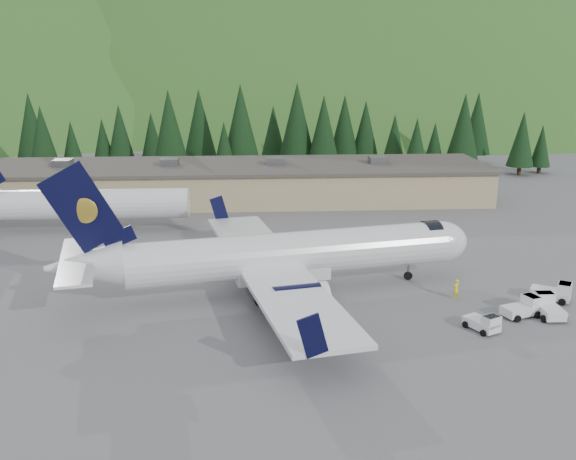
# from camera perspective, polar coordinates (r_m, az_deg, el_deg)

# --- Properties ---
(ground) EXTENTS (600.00, 600.00, 0.00)m
(ground) POSITION_cam_1_polar(r_m,az_deg,el_deg) (57.40, 0.36, -5.43)
(ground) COLOR slate
(airliner) EXTENTS (37.36, 35.29, 12.46)m
(airliner) POSITION_cam_1_polar(r_m,az_deg,el_deg) (56.04, -0.72, -2.36)
(airliner) COLOR white
(airliner) RESTS_ON ground
(second_airliner) EXTENTS (27.50, 11.00, 10.05)m
(second_airliner) POSITION_cam_1_polar(r_m,az_deg,el_deg) (80.34, -18.77, 2.25)
(second_airliner) COLOR white
(second_airliner) RESTS_ON ground
(baggage_tug_a) EXTENTS (3.38, 2.61, 1.62)m
(baggage_tug_a) POSITION_cam_1_polar(r_m,az_deg,el_deg) (55.22, 20.21, -6.47)
(baggage_tug_a) COLOR white
(baggage_tug_a) RESTS_ON ground
(baggage_tug_b) EXTENTS (3.55, 3.09, 1.70)m
(baggage_tug_b) POSITION_cam_1_polar(r_m,az_deg,el_deg) (59.48, 22.59, -5.13)
(baggage_tug_b) COLOR white
(baggage_tug_b) RESTS_ON ground
(baggage_tug_c) EXTENTS (1.97, 3.19, 1.69)m
(baggage_tug_c) POSITION_cam_1_polar(r_m,az_deg,el_deg) (55.99, 22.07, -6.33)
(baggage_tug_c) COLOR white
(baggage_tug_c) RESTS_ON ground
(terminal_building) EXTENTS (71.00, 17.00, 6.10)m
(terminal_building) POSITION_cam_1_polar(r_m,az_deg,el_deg) (93.27, -4.26, 4.31)
(terminal_building) COLOR tan
(terminal_building) RESTS_ON ground
(baggage_tug_d) EXTENTS (2.54, 3.06, 1.46)m
(baggage_tug_d) POSITION_cam_1_polar(r_m,az_deg,el_deg) (51.37, 17.04, -7.92)
(baggage_tug_d) COLOR white
(baggage_tug_d) RESTS_ON ground
(ramp_worker) EXTENTS (0.76, 0.72, 1.75)m
(ramp_worker) POSITION_cam_1_polar(r_m,az_deg,el_deg) (57.19, 14.71, -5.10)
(ramp_worker) COLOR yellow
(ramp_worker) RESTS_ON ground
(tree_line) EXTENTS (112.19, 19.19, 14.50)m
(tree_line) POSITION_cam_1_polar(r_m,az_deg,el_deg) (115.30, -4.15, 8.81)
(tree_line) COLOR black
(tree_line) RESTS_ON ground
(hills) EXTENTS (614.00, 330.00, 300.00)m
(hills) POSITION_cam_1_polar(r_m,az_deg,el_deg) (286.29, 8.32, -6.00)
(hills) COLOR #325C21
(hills) RESTS_ON ground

